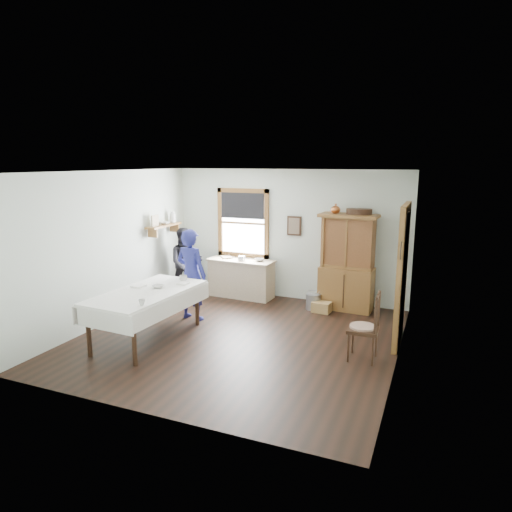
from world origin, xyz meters
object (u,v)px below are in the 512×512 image
woman_blue (191,278)px  work_counter (241,278)px  china_hutch (347,263)px  figure_dark (186,265)px  pail (313,302)px  dining_table (147,315)px  spindle_chair (363,326)px  wicker_basket (321,307)px

woman_blue → work_counter: bearing=-91.2°
work_counter → china_hutch: china_hutch is taller
work_counter → woman_blue: size_ratio=0.91×
china_hutch → figure_dark: (-3.33, -0.44, -0.25)m
china_hutch → woman_blue: size_ratio=1.21×
work_counter → pail: size_ratio=4.60×
pail → woman_blue: bearing=-144.0°
china_hutch → pail: china_hutch is taller
figure_dark → pail: bearing=-33.7°
work_counter → pail: (1.66, -0.24, -0.25)m
figure_dark → work_counter: bearing=-16.3°
woman_blue → figure_dark: size_ratio=1.13×
woman_blue → dining_table: bearing=89.6°
spindle_chair → figure_dark: size_ratio=0.75×
wicker_basket → china_hutch: bearing=44.0°
wicker_basket → work_counter: bearing=169.0°
dining_table → spindle_chair: size_ratio=1.99×
pail → work_counter: bearing=171.7°
woman_blue → figure_dark: 1.47m
work_counter → spindle_chair: spindle_chair is taller
work_counter → pail: 1.69m
figure_dark → spindle_chair: bearing=-61.6°
spindle_chair → wicker_basket: (-1.08, 1.86, -0.41)m
china_hutch → woman_blue: (-2.50, -1.64, -0.16)m
spindle_chair → figure_dark: 4.42m
wicker_basket → dining_table: bearing=-133.3°
pail → woman_blue: size_ratio=0.20×
dining_table → figure_dark: figure_dark is taller
work_counter → figure_dark: bearing=-155.8°
dining_table → woman_blue: woman_blue is taller
spindle_chair → china_hutch: bearing=105.1°
work_counter → figure_dark: size_ratio=1.03×
china_hutch → wicker_basket: (-0.38, -0.37, -0.84)m
china_hutch → dining_table: (-2.66, -2.78, -0.53)m
wicker_basket → spindle_chair: bearing=-59.8°
work_counter → figure_dark: (-1.09, -0.43, 0.28)m
pail → wicker_basket: (0.20, -0.12, -0.05)m
wicker_basket → woman_blue: (-2.11, -1.27, 0.68)m
dining_table → wicker_basket: size_ratio=5.92×
pail → wicker_basket: bearing=-31.0°
dining_table → spindle_chair: bearing=9.3°
dining_table → woman_blue: bearing=81.9°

